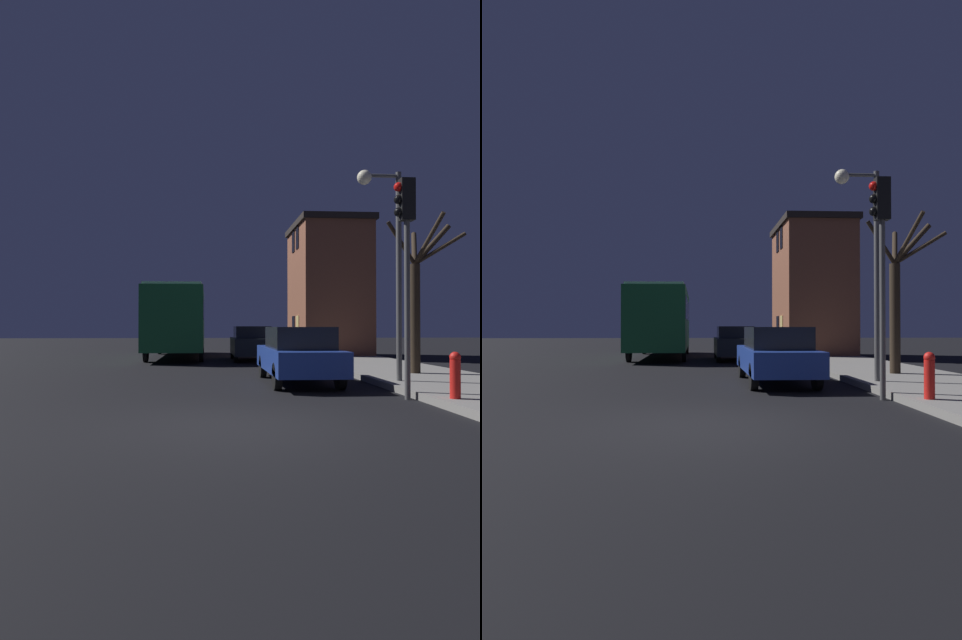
# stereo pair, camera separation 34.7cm
# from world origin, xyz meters

# --- Properties ---
(ground_plane) EXTENTS (120.00, 120.00, 0.00)m
(ground_plane) POSITION_xyz_m (0.00, 0.00, 0.00)
(ground_plane) COLOR black
(brick_building) EXTENTS (3.62, 5.48, 6.81)m
(brick_building) POSITION_xyz_m (5.80, 17.80, 3.58)
(brick_building) COLOR brown
(brick_building) RESTS_ON sidewalk
(streetlamp) EXTENTS (1.16, 0.37, 5.42)m
(streetlamp) POSITION_xyz_m (4.11, 4.62, 3.77)
(streetlamp) COLOR #4C4C4C
(streetlamp) RESTS_ON sidewalk
(traffic_light) EXTENTS (0.43, 0.24, 4.72)m
(traffic_light) POSITION_xyz_m (3.71, 2.46, 3.37)
(traffic_light) COLOR #4C4C4C
(traffic_light) RESTS_ON ground
(bare_tree) EXTENTS (2.30, 2.46, 4.63)m
(bare_tree) POSITION_xyz_m (5.79, 6.67, 2.51)
(bare_tree) COLOR #2D2319
(bare_tree) RESTS_ON sidewalk
(bus) EXTENTS (2.61, 9.91, 3.41)m
(bus) POSITION_xyz_m (-1.97, 17.32, 2.04)
(bus) COLOR #1E6B33
(bus) RESTS_ON ground
(car_near_lane) EXTENTS (1.75, 4.75, 1.55)m
(car_near_lane) POSITION_xyz_m (1.97, 5.66, 0.81)
(car_near_lane) COLOR navy
(car_near_lane) RESTS_ON ground
(car_mid_lane) EXTENTS (1.76, 4.13, 1.57)m
(car_mid_lane) POSITION_xyz_m (1.53, 14.95, 0.80)
(car_mid_lane) COLOR black
(car_mid_lane) RESTS_ON ground
(fire_hydrant) EXTENTS (0.21, 0.21, 0.91)m
(fire_hydrant) POSITION_xyz_m (4.27, 1.44, 0.64)
(fire_hydrant) COLOR red
(fire_hydrant) RESTS_ON sidewalk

